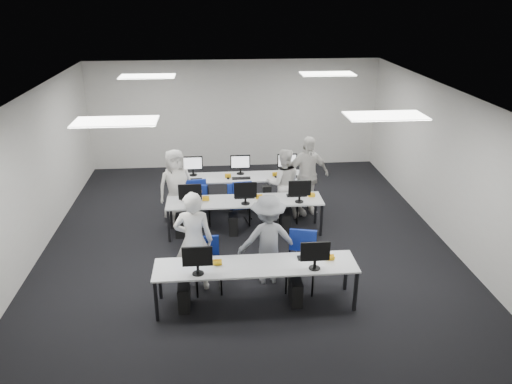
{
  "coord_description": "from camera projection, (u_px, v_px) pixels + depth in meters",
  "views": [
    {
      "loc": [
        -0.59,
        -9.2,
        4.77
      ],
      "look_at": [
        0.21,
        -0.03,
        1.0
      ],
      "focal_mm": 35.0,
      "sensor_mm": 36.0,
      "label": 1
    }
  ],
  "objects": [
    {
      "name": "chair_1",
      "position": [
        301.0,
        271.0,
        8.48
      ],
      "size": [
        0.6,
        0.63,
        0.99
      ],
      "rotation": [
        0.0,
        0.0,
        -0.26
      ],
      "color": "navy",
      "rests_on": "ground"
    },
    {
      "name": "ceiling_panels",
      "position": [
        245.0,
        92.0,
        9.2
      ],
      "size": [
        5.2,
        4.6,
        0.02
      ],
      "color": "white",
      "rests_on": "room"
    },
    {
      "name": "student_1",
      "position": [
        283.0,
        183.0,
        10.97
      ],
      "size": [
        0.78,
        0.61,
        1.57
      ],
      "primitive_type": "imported",
      "rotation": [
        0.0,
        0.0,
        3.12
      ],
      "color": "white",
      "rests_on": "ground"
    },
    {
      "name": "equipment_front",
      "position": [
        244.0,
        286.0,
        7.96
      ],
      "size": [
        2.51,
        0.41,
        1.19
      ],
      "color": "#0B3594",
      "rests_on": "desk_front"
    },
    {
      "name": "desk_mid",
      "position": [
        245.0,
        202.0,
        10.26
      ],
      "size": [
        3.2,
        0.7,
        0.73
      ],
      "color": "silver",
      "rests_on": "ground"
    },
    {
      "name": "chair_4",
      "position": [
        288.0,
        208.0,
        10.99
      ],
      "size": [
        0.47,
        0.51,
        0.85
      ],
      "rotation": [
        0.0,
        0.0,
        -0.14
      ],
      "color": "navy",
      "rests_on": "ground"
    },
    {
      "name": "photographer",
      "position": [
        268.0,
        239.0,
        8.49
      ],
      "size": [
        1.07,
        0.65,
        1.61
      ],
      "primitive_type": "imported",
      "rotation": [
        0.0,
        0.0,
        3.19
      ],
      "color": "gray",
      "rests_on": "ground"
    },
    {
      "name": "student_0",
      "position": [
        194.0,
        241.0,
        8.26
      ],
      "size": [
        0.66,
        0.44,
        1.77
      ],
      "primitive_type": "imported",
      "rotation": [
        0.0,
        0.0,
        3.11
      ],
      "color": "white",
      "rests_on": "ground"
    },
    {
      "name": "chair_2",
      "position": [
        198.0,
        210.0,
        10.82
      ],
      "size": [
        0.53,
        0.56,
        0.94
      ],
      "rotation": [
        0.0,
        0.0,
        0.15
      ],
      "color": "navy",
      "rests_on": "ground"
    },
    {
      "name": "equipment_back",
      "position": [
        249.0,
        191.0,
        11.71
      ],
      "size": [
        2.91,
        0.41,
        1.19
      ],
      "color": "white",
      "rests_on": "desk_back"
    },
    {
      "name": "chair_5",
      "position": [
        200.0,
        207.0,
        11.05
      ],
      "size": [
        0.46,
        0.5,
        0.87
      ],
      "rotation": [
        0.0,
        0.0,
        -0.08
      ],
      "color": "navy",
      "rests_on": "ground"
    },
    {
      "name": "student_2",
      "position": [
        176.0,
        186.0,
        10.78
      ],
      "size": [
        0.93,
        0.78,
        1.62
      ],
      "primitive_type": "imported",
      "rotation": [
        0.0,
        0.0,
        0.4
      ],
      "color": "white",
      "rests_on": "ground"
    },
    {
      "name": "chair_3",
      "position": [
        239.0,
        212.0,
        10.83
      ],
      "size": [
        0.5,
        0.53,
        0.86
      ],
      "rotation": [
        0.0,
        0.0,
        0.18
      ],
      "color": "navy",
      "rests_on": "ground"
    },
    {
      "name": "desk_back",
      "position": [
        241.0,
        178.0,
        11.55
      ],
      "size": [
        3.2,
        0.7,
        0.73
      ],
      "color": "silver",
      "rests_on": "ground"
    },
    {
      "name": "chair_7",
      "position": [
        295.0,
        203.0,
        11.32
      ],
      "size": [
        0.48,
        0.51,
        0.81
      ],
      "rotation": [
        0.0,
        0.0,
        -0.21
      ],
      "color": "navy",
      "rests_on": "ground"
    },
    {
      "name": "dslr_camera",
      "position": [
        267.0,
        189.0,
        8.32
      ],
      "size": [
        0.15,
        0.19,
        0.1
      ],
      "primitive_type": "cube",
      "rotation": [
        0.0,
        0.0,
        3.19
      ],
      "color": "black",
      "rests_on": "photographer"
    },
    {
      "name": "room",
      "position": [
        245.0,
        168.0,
        9.77
      ],
      "size": [
        9.0,
        9.02,
        3.0
      ],
      "color": "black",
      "rests_on": "ground"
    },
    {
      "name": "chair_6",
      "position": [
        241.0,
        205.0,
        11.15
      ],
      "size": [
        0.49,
        0.53,
        0.9
      ],
      "rotation": [
        0.0,
        0.0,
        0.11
      ],
      "color": "navy",
      "rests_on": "ground"
    },
    {
      "name": "desk_front",
      "position": [
        256.0,
        268.0,
        7.87
      ],
      "size": [
        3.2,
        0.7,
        0.73
      ],
      "color": "silver",
      "rests_on": "ground"
    },
    {
      "name": "handbag",
      "position": [
        193.0,
        192.0,
        10.27
      ],
      "size": [
        0.38,
        0.25,
        0.31
      ],
      "primitive_type": "ellipsoid",
      "rotation": [
        0.0,
        0.0,
        -0.03
      ],
      "color": "#987C4E",
      "rests_on": "desk_mid"
    },
    {
      "name": "chair_0",
      "position": [
        208.0,
        274.0,
        8.44
      ],
      "size": [
        0.48,
        0.51,
        0.91
      ],
      "rotation": [
        0.0,
        0.0,
        0.07
      ],
      "color": "navy",
      "rests_on": "ground"
    },
    {
      "name": "equipment_mid",
      "position": [
        236.0,
        217.0,
        10.35
      ],
      "size": [
        2.91,
        0.41,
        1.19
      ],
      "color": "white",
      "rests_on": "desk_mid"
    },
    {
      "name": "student_3",
      "position": [
        307.0,
        176.0,
        11.1
      ],
      "size": [
        1.13,
        0.68,
        1.8
      ],
      "primitive_type": "imported",
      "rotation": [
        0.0,
        0.0,
        0.25
      ],
      "color": "white",
      "rests_on": "ground"
    }
  ]
}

